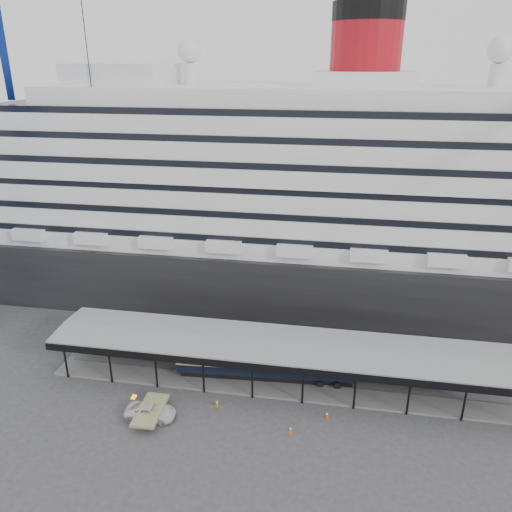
{
  "coord_description": "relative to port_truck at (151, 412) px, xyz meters",
  "views": [
    {
      "loc": [
        5.66,
        -46.01,
        36.7
      ],
      "look_at": [
        -3.68,
        8.0,
        14.85
      ],
      "focal_mm": 35.0,
      "sensor_mm": 36.0,
      "label": 1
    }
  ],
  "objects": [
    {
      "name": "traffic_cone_left",
      "position": [
        6.66,
        3.11,
        -0.35
      ],
      "size": [
        0.55,
        0.55,
        0.83
      ],
      "rotation": [
        0.0,
        0.0,
        -0.37
      ],
      "color": "#D6590B",
      "rests_on": "ground"
    },
    {
      "name": "pullman_carriage",
      "position": [
        11.3,
        9.39,
        1.84
      ],
      "size": [
        21.91,
        4.19,
        21.38
      ],
      "rotation": [
        0.0,
        0.0,
        0.06
      ],
      "color": "black",
      "rests_on": "ground"
    },
    {
      "name": "traffic_cone_right",
      "position": [
        19.0,
        3.26,
        -0.37
      ],
      "size": [
        0.45,
        0.45,
        0.8
      ],
      "rotation": [
        0.0,
        0.0,
        -0.1
      ],
      "color": "#D1410B",
      "rests_on": "ground"
    },
    {
      "name": "platform_canopy",
      "position": [
        13.22,
        9.39,
        1.6
      ],
      "size": [
        56.0,
        9.18,
        5.3
      ],
      "color": "slate",
      "rests_on": "ground"
    },
    {
      "name": "cruise_ship",
      "position": [
        13.27,
        36.39,
        17.59
      ],
      "size": [
        130.0,
        30.0,
        43.9
      ],
      "color": "black",
      "rests_on": "ground"
    },
    {
      "name": "traffic_cone_mid",
      "position": [
        15.32,
        0.27,
        -0.39
      ],
      "size": [
        0.46,
        0.46,
        0.76
      ],
      "rotation": [
        0.0,
        0.0,
        0.21
      ],
      "color": "#F1450D",
      "rests_on": "ground"
    },
    {
      "name": "port_truck",
      "position": [
        0.0,
        0.0,
        0.0
      ],
      "size": [
        5.55,
        2.67,
        1.52
      ],
      "primitive_type": "imported",
      "rotation": [
        0.0,
        0.0,
        1.6
      ],
      "color": "silver",
      "rests_on": "ground"
    },
    {
      "name": "ground",
      "position": [
        13.22,
        4.39,
        -0.76
      ],
      "size": [
        200.0,
        200.0,
        0.0
      ],
      "primitive_type": "plane",
      "color": "#353537",
      "rests_on": "ground"
    }
  ]
}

